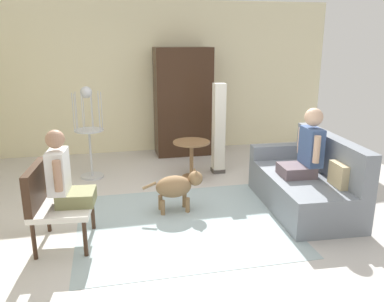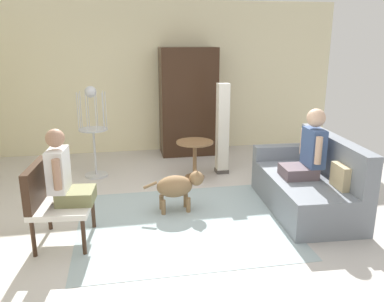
# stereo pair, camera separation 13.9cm
# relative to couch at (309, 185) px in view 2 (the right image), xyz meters

# --- Properties ---
(ground_plane) EXTENTS (7.48, 7.48, 0.00)m
(ground_plane) POSITION_rel_couch_xyz_m (-1.53, 0.12, -0.32)
(ground_plane) COLOR beige
(back_wall) EXTENTS (6.84, 0.12, 2.81)m
(back_wall) POSITION_rel_couch_xyz_m (-1.53, 3.22, 1.08)
(back_wall) COLOR beige
(back_wall) RESTS_ON ground
(area_rug) EXTENTS (2.46, 2.16, 0.01)m
(area_rug) POSITION_rel_couch_xyz_m (-1.66, -0.14, -0.32)
(area_rug) COLOR #9EB2B7
(area_rug) RESTS_ON ground
(couch) EXTENTS (0.98, 1.76, 0.94)m
(couch) POSITION_rel_couch_xyz_m (0.00, 0.00, 0.00)
(couch) COLOR slate
(couch) RESTS_ON ground
(armchair) EXTENTS (0.66, 0.75, 0.88)m
(armchair) POSITION_rel_couch_xyz_m (-3.09, -0.32, 0.20)
(armchair) COLOR #382316
(armchair) RESTS_ON ground
(person_on_couch) EXTENTS (0.50, 0.53, 0.86)m
(person_on_couch) POSITION_rel_couch_xyz_m (-0.05, -0.02, 0.47)
(person_on_couch) COLOR #65545D
(person_on_armchair) EXTENTS (0.47, 0.50, 0.80)m
(person_on_armchair) POSITION_rel_couch_xyz_m (-2.94, -0.33, 0.44)
(person_on_armchair) COLOR olive
(round_end_table) EXTENTS (0.57, 0.57, 0.60)m
(round_end_table) POSITION_rel_couch_xyz_m (-1.22, 1.40, 0.10)
(round_end_table) COLOR olive
(round_end_table) RESTS_ON ground
(dog) EXTENTS (0.77, 0.30, 0.54)m
(dog) POSITION_rel_couch_xyz_m (-1.66, 0.23, 0.01)
(dog) COLOR olive
(dog) RESTS_ON ground
(bird_cage_stand) EXTENTS (0.44, 0.44, 1.44)m
(bird_cage_stand) POSITION_rel_couch_xyz_m (-2.76, 1.78, 0.46)
(bird_cage_stand) COLOR silver
(bird_cage_stand) RESTS_ON ground
(column_lamp) EXTENTS (0.20, 0.20, 1.46)m
(column_lamp) POSITION_rel_couch_xyz_m (-0.73, 1.59, 0.40)
(column_lamp) COLOR #4C4742
(column_lamp) RESTS_ON ground
(armoire_cabinet) EXTENTS (1.03, 0.56, 1.98)m
(armoire_cabinet) POSITION_rel_couch_xyz_m (-1.08, 2.81, 0.67)
(armoire_cabinet) COLOR #382316
(armoire_cabinet) RESTS_ON ground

